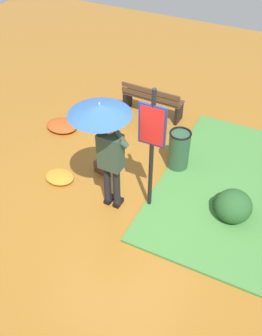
# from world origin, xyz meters

# --- Properties ---
(ground_plane) EXTENTS (18.00, 18.00, 0.00)m
(ground_plane) POSITION_xyz_m (0.00, 0.00, 0.00)
(ground_plane) COLOR #9E6623
(person_with_umbrella) EXTENTS (0.96, 0.96, 2.04)m
(person_with_umbrella) POSITION_xyz_m (0.27, 0.01, 1.55)
(person_with_umbrella) COLOR black
(person_with_umbrella) RESTS_ON ground_plane
(info_sign_post) EXTENTS (0.44, 0.07, 2.30)m
(info_sign_post) POSITION_xyz_m (-0.39, -0.26, 1.44)
(info_sign_post) COLOR black
(info_sign_post) RESTS_ON ground_plane
(handbag) EXTENTS (0.32, 0.20, 0.37)m
(handbag) POSITION_xyz_m (0.77, -0.65, 0.13)
(handbag) COLOR #4C3323
(handbag) RESTS_ON ground_plane
(park_bench) EXTENTS (1.40, 0.41, 0.75)m
(park_bench) POSITION_xyz_m (0.73, -2.88, 0.40)
(park_bench) COLOR black
(park_bench) RESTS_ON ground_plane
(trash_bin) EXTENTS (0.42, 0.42, 0.83)m
(trash_bin) POSITION_xyz_m (-0.47, -1.43, 0.42)
(trash_bin) COLOR #2D5138
(trash_bin) RESTS_ON ground_plane
(shrub_cluster) EXTENTS (0.68, 0.62, 0.56)m
(shrub_cluster) POSITION_xyz_m (-1.72, -0.63, 0.26)
(shrub_cluster) COLOR #285628
(shrub_cluster) RESTS_ON ground_plane
(leaf_pile_near_person) EXTENTS (0.70, 0.56, 0.15)m
(leaf_pile_near_person) POSITION_xyz_m (2.29, -1.53, 0.08)
(leaf_pile_near_person) COLOR #B74C1E
(leaf_pile_near_person) RESTS_ON ground_plane
(leaf_pile_by_bench) EXTENTS (0.57, 0.45, 0.12)m
(leaf_pile_by_bench) POSITION_xyz_m (1.39, -0.13, 0.06)
(leaf_pile_by_bench) COLOR #C68428
(leaf_pile_by_bench) RESTS_ON ground_plane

